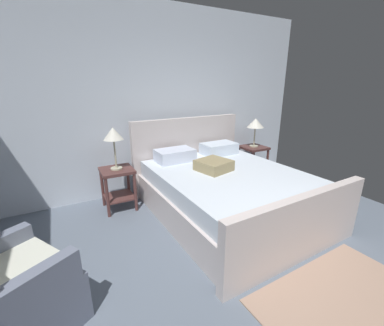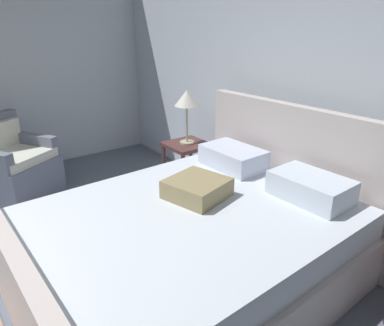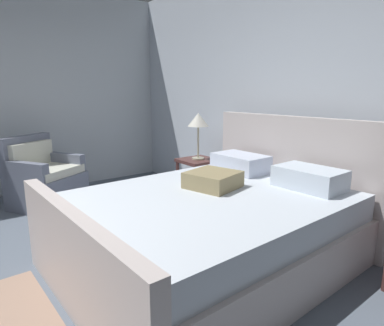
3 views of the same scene
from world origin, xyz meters
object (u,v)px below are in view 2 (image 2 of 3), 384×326
object	(u,v)px
table_lamp_left	(187,100)
armchair	(12,166)
nightstand_left	(187,160)
bed	(198,240)

from	to	relation	value
table_lamp_left	armchair	size ratio (longest dim) A/B	0.59
nightstand_left	armchair	xyz separation A→B (m)	(-1.13, -1.61, -0.06)
table_lamp_left	armchair	xyz separation A→B (m)	(-1.13, -1.61, -0.73)
nightstand_left	table_lamp_left	distance (m)	0.67
bed	armchair	distance (m)	2.53
nightstand_left	armchair	size ratio (longest dim) A/B	0.60
armchair	bed	bearing A→B (deg)	17.98
bed	armchair	bearing A→B (deg)	-162.02
bed	nightstand_left	size ratio (longest dim) A/B	4.03
table_lamp_left	bed	bearing A→B (deg)	-32.93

